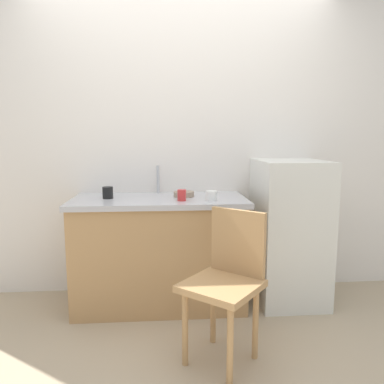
{
  "coord_description": "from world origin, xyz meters",
  "views": [
    {
      "loc": [
        -0.14,
        -2.17,
        1.32
      ],
      "look_at": [
        0.07,
        0.6,
        0.91
      ],
      "focal_mm": 34.52,
      "sensor_mm": 36.0,
      "label": 1
    }
  ],
  "objects_px": {
    "terracotta_bowl": "(184,194)",
    "cup_red": "(182,195)",
    "cup_black": "(108,193)",
    "refrigerator": "(289,231)",
    "chair": "(227,278)",
    "cup_white": "(211,196)"
  },
  "relations": [
    {
      "from": "refrigerator",
      "to": "terracotta_bowl",
      "type": "bearing_deg",
      "value": 177.0
    },
    {
      "from": "terracotta_bowl",
      "to": "cup_red",
      "type": "height_order",
      "value": "cup_red"
    },
    {
      "from": "cup_white",
      "to": "terracotta_bowl",
      "type": "bearing_deg",
      "value": 135.88
    },
    {
      "from": "chair",
      "to": "cup_black",
      "type": "height_order",
      "value": "cup_black"
    },
    {
      "from": "chair",
      "to": "terracotta_bowl",
      "type": "xyz_separation_m",
      "value": [
        -0.21,
        0.81,
        0.38
      ]
    },
    {
      "from": "chair",
      "to": "terracotta_bowl",
      "type": "distance_m",
      "value": 0.92
    },
    {
      "from": "refrigerator",
      "to": "cup_black",
      "type": "height_order",
      "value": "refrigerator"
    },
    {
      "from": "cup_black",
      "to": "cup_red",
      "type": "bearing_deg",
      "value": -14.68
    },
    {
      "from": "refrigerator",
      "to": "cup_white",
      "type": "height_order",
      "value": "refrigerator"
    },
    {
      "from": "refrigerator",
      "to": "chair",
      "type": "xyz_separation_m",
      "value": [
        -0.64,
        -0.77,
        -0.07
      ]
    },
    {
      "from": "terracotta_bowl",
      "to": "cup_red",
      "type": "relative_size",
      "value": 1.95
    },
    {
      "from": "refrigerator",
      "to": "cup_white",
      "type": "xyz_separation_m",
      "value": [
        -0.65,
        -0.14,
        0.32
      ]
    },
    {
      "from": "cup_white",
      "to": "chair",
      "type": "bearing_deg",
      "value": -88.64
    },
    {
      "from": "cup_red",
      "to": "refrigerator",
      "type": "bearing_deg",
      "value": 9.44
    },
    {
      "from": "refrigerator",
      "to": "cup_red",
      "type": "distance_m",
      "value": 0.94
    },
    {
      "from": "chair",
      "to": "cup_black",
      "type": "xyz_separation_m",
      "value": [
        -0.79,
        0.77,
        0.4
      ]
    },
    {
      "from": "chair",
      "to": "cup_black",
      "type": "relative_size",
      "value": 9.88
    },
    {
      "from": "refrigerator",
      "to": "cup_white",
      "type": "distance_m",
      "value": 0.74
    },
    {
      "from": "terracotta_bowl",
      "to": "cup_white",
      "type": "xyz_separation_m",
      "value": [
        0.19,
        -0.19,
        0.02
      ]
    },
    {
      "from": "terracotta_bowl",
      "to": "cup_white",
      "type": "bearing_deg",
      "value": -44.12
    },
    {
      "from": "terracotta_bowl",
      "to": "cup_white",
      "type": "relative_size",
      "value": 1.97
    },
    {
      "from": "cup_white",
      "to": "cup_black",
      "type": "xyz_separation_m",
      "value": [
        -0.78,
        0.14,
        0.01
      ]
    }
  ]
}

